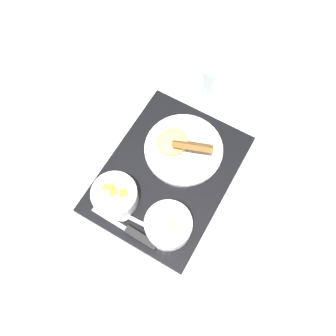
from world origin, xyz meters
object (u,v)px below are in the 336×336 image
bowl_salad (115,195)px  plate_main (182,147)px  glass_water (212,79)px  bowl_soup (168,225)px  spoon (128,217)px  knife (138,236)px

bowl_salad → plate_main: (0.20, -0.08, -0.01)m
glass_water → bowl_soup: bearing=-167.6°
spoon → glass_water: bearing=-93.0°
bowl_salad → bowl_soup: size_ratio=1.00×
plate_main → knife: size_ratio=1.11×
knife → glass_water: bearing=-82.8°
bowl_salad → glass_water: (0.41, -0.06, 0.01)m
glass_water → plate_main: bearing=-174.1°
bowl_soup → spoon: bowl_soup is taller
bowl_soup → glass_water: bearing=12.4°
bowl_salad → knife: 0.11m
plate_main → glass_water: size_ratio=1.78×
bowl_salad → bowl_soup: bowl_soup is taller
bowl_soup → plate_main: size_ratio=0.54×
knife → glass_water: 0.47m
bowl_salad → knife: bowl_salad is taller
bowl_salad → plate_main: plate_main is taller
knife → bowl_salad: bearing=-27.8°
knife → bowl_soup: bearing=-133.0°
spoon → glass_water: size_ratio=1.21×
bowl_salad → knife: bearing=-120.3°
knife → spoon: knife is taller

